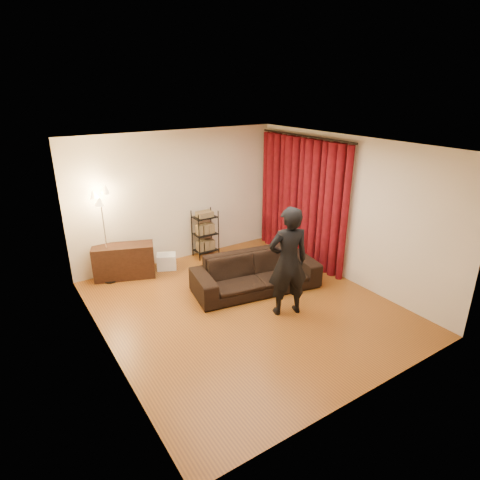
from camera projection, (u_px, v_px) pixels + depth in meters
floor at (245, 307)px, 6.79m from camera, size 5.00×5.00×0.00m
ceiling at (245, 145)px, 5.81m from camera, size 5.00×5.00×0.00m
wall_back at (178, 197)px, 8.26m from camera, size 5.00×0.00×5.00m
wall_front at (372, 299)px, 4.35m from camera, size 5.00×0.00×5.00m
wall_left at (100, 265)px, 5.16m from camera, size 0.00×5.00×5.00m
wall_right at (346, 210)px, 7.44m from camera, size 0.00×5.00×5.00m
curtain_rod at (305, 136)px, 7.83m from camera, size 0.04×2.65×0.04m
curtain at (301, 201)px, 8.29m from camera, size 0.22×2.65×2.55m
sofa at (256, 273)px, 7.27m from camera, size 2.40×1.27×0.67m
person at (288, 262)px, 6.32m from camera, size 0.77×0.62×1.82m
media_cabinet at (124, 261)px, 7.74m from camera, size 1.21×0.79×0.66m
storage_boxes at (167, 261)px, 8.16m from camera, size 0.47×0.43×0.31m
wire_shelf at (205, 234)px, 8.63m from camera, size 0.48×0.34×1.04m
floor_lamp at (105, 237)px, 7.37m from camera, size 0.37×0.37×1.80m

